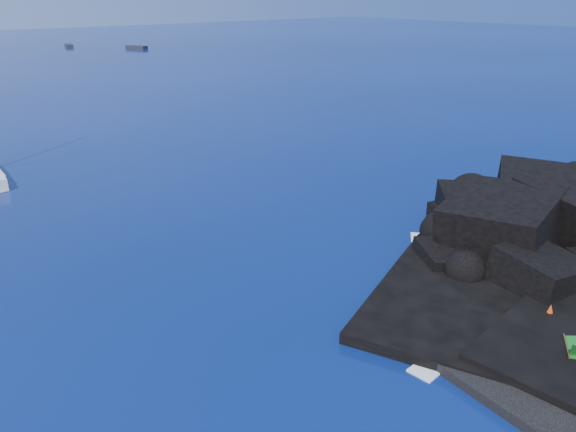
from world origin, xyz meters
name	(u,v)px	position (x,y,z in m)	size (l,w,h in m)	color
ground	(496,419)	(0.00, 0.00, 0.00)	(400.00, 400.00, 0.00)	#041940
beach	(553,353)	(4.50, 0.50, 0.00)	(8.50, 6.00, 0.70)	black
surf_foam	(453,298)	(5.00, 5.00, 0.00)	(10.00, 8.00, 0.06)	white
marker_cone	(550,312)	(5.90, 1.45, 0.66)	(0.40, 0.40, 0.62)	#F1420C
distant_boat_a	(69,47)	(33.52, 127.48, 0.00)	(1.43, 4.59, 0.61)	#26262B
distant_boat_b	(137,49)	(43.27, 113.35, 0.00)	(1.57, 5.06, 0.67)	#242529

